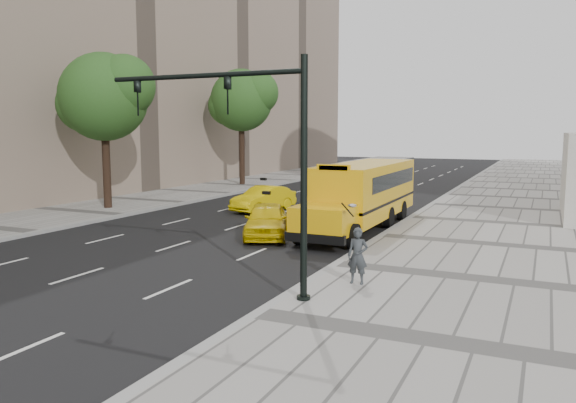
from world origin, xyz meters
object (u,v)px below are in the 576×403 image
at_px(taxi_near, 266,220).
at_px(pedestrian, 358,256).
at_px(school_bus, 364,190).
at_px(taxi_far, 264,199).
at_px(traffic_signal, 255,147).
at_px(tree_c, 242,100).
at_px(tree_b, 105,96).

distance_m(taxi_near, pedestrian, 8.39).
xyz_separation_m(school_bus, taxi_far, (-6.74, 2.84, -1.06)).
xyz_separation_m(taxi_far, traffic_signal, (7.43, -14.86, 3.39)).
bearing_deg(tree_c, traffic_signal, -60.01).
height_order(tree_c, school_bus, tree_c).
distance_m(taxi_near, traffic_signal, 9.42).
distance_m(tree_c, pedestrian, 31.26).
height_order(school_bus, pedestrian, school_bus).
bearing_deg(traffic_signal, tree_c, 119.99).
distance_m(tree_c, traffic_signal, 31.34).
height_order(taxi_near, pedestrian, pedestrian).
height_order(tree_b, tree_c, tree_c).
distance_m(tree_b, tree_c, 15.58).
height_order(taxi_near, taxi_far, taxi_near).
bearing_deg(tree_c, school_bus, -45.19).
distance_m(tree_b, school_bus, 15.63).
bearing_deg(school_bus, pedestrian, -73.76).
xyz_separation_m(taxi_near, taxi_far, (-3.70, 6.89, -0.04)).
bearing_deg(taxi_near, tree_c, 98.63).
height_order(tree_b, pedestrian, tree_b).
bearing_deg(traffic_signal, pedestrian, 42.95).
relative_size(tree_c, school_bus, 0.82).
bearing_deg(traffic_signal, taxi_near, 115.12).
bearing_deg(tree_b, taxi_far, 22.61).
bearing_deg(pedestrian, taxi_far, 123.77).
relative_size(taxi_far, traffic_signal, 0.67).
bearing_deg(tree_b, tree_c, 89.99).
xyz_separation_m(taxi_far, pedestrian, (9.64, -12.80, 0.26)).
xyz_separation_m(tree_b, taxi_far, (8.16, 3.40, -5.72)).
relative_size(school_bus, taxi_near, 2.67).
bearing_deg(tree_c, taxi_near, -58.11).
bearing_deg(tree_c, pedestrian, -54.51).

